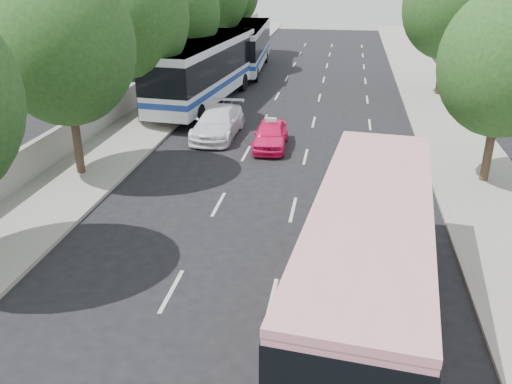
% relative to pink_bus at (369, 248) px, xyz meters
% --- Properties ---
extents(ground, '(120.00, 120.00, 0.00)m').
position_rel_pink_bus_xyz_m(ground, '(-3.49, 2.47, -2.16)').
color(ground, black).
rests_on(ground, ground).
extents(sidewalk_left, '(4.00, 90.00, 0.15)m').
position_rel_pink_bus_xyz_m(sidewalk_left, '(-11.99, 22.47, -2.08)').
color(sidewalk_left, '#9E998E').
rests_on(sidewalk_left, ground).
extents(sidewalk_right, '(4.00, 90.00, 0.12)m').
position_rel_pink_bus_xyz_m(sidewalk_right, '(5.01, 22.47, -2.10)').
color(sidewalk_right, '#9E998E').
rests_on(sidewalk_right, ground).
extents(low_wall, '(0.30, 90.00, 1.50)m').
position_rel_pink_bus_xyz_m(low_wall, '(-13.79, 22.47, -1.26)').
color(low_wall, '#9E998E').
rests_on(low_wall, sidewalk_left).
extents(tree_left_b, '(5.70, 5.70, 8.88)m').
position_rel_pink_bus_xyz_m(tree_left_b, '(-11.91, 8.42, 3.66)').
color(tree_left_b, '#38281E').
rests_on(tree_left_b, ground).
extents(tree_left_c, '(6.00, 6.00, 9.35)m').
position_rel_pink_bus_xyz_m(tree_left_c, '(-12.11, 16.42, 3.97)').
color(tree_left_c, '#38281E').
rests_on(tree_left_c, ground).
extents(tree_left_d, '(5.52, 5.52, 8.60)m').
position_rel_pink_bus_xyz_m(tree_left_d, '(-12.01, 24.42, 3.48)').
color(tree_left_d, '#38281E').
rests_on(tree_left_d, ground).
extents(tree_right_near, '(5.10, 5.10, 7.95)m').
position_rel_pink_bus_xyz_m(tree_right_near, '(5.29, 10.42, 3.05)').
color(tree_right_near, '#38281E').
rests_on(tree_right_near, ground).
extents(tree_right_far, '(6.00, 6.00, 9.35)m').
position_rel_pink_bus_xyz_m(tree_right_far, '(5.59, 26.42, 3.97)').
color(tree_right_far, '#38281E').
rests_on(tree_right_far, ground).
extents(pink_bus, '(3.89, 11.10, 3.47)m').
position_rel_pink_bus_xyz_m(pink_bus, '(0.00, 0.00, 0.00)').
color(pink_bus, pink).
rests_on(pink_bus, ground).
extents(pink_taxi, '(1.79, 4.04, 1.35)m').
position_rel_pink_bus_xyz_m(pink_taxi, '(-4.34, 13.55, -1.48)').
color(pink_taxi, '#FF1665').
rests_on(pink_taxi, ground).
extents(white_pickup, '(2.21, 5.24, 1.51)m').
position_rel_pink_bus_xyz_m(white_pickup, '(-7.34, 14.96, -1.40)').
color(white_pickup, white).
rests_on(white_pickup, ground).
extents(tour_coach_front, '(4.21, 13.64, 4.02)m').
position_rel_pink_bus_xyz_m(tour_coach_front, '(-9.69, 21.59, 0.26)').
color(tour_coach_front, white).
rests_on(tour_coach_front, ground).
extents(tour_coach_rear, '(3.34, 12.46, 3.69)m').
position_rel_pink_bus_xyz_m(tour_coach_rear, '(-8.97, 33.00, 0.06)').
color(tour_coach_rear, silver).
rests_on(tour_coach_rear, ground).
extents(taxi_roof_sign, '(0.56, 0.21, 0.18)m').
position_rel_pink_bus_xyz_m(taxi_roof_sign, '(-4.34, 13.55, -0.72)').
color(taxi_roof_sign, silver).
rests_on(taxi_roof_sign, pink_taxi).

